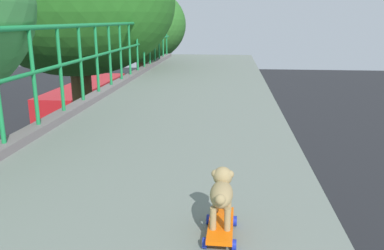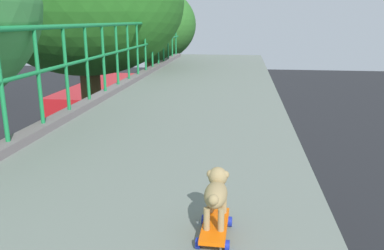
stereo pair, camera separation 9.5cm
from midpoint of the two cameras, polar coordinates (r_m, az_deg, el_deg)
car_black_seventh at (r=17.24m, az=-14.04°, el=-7.45°), size 1.95×4.04×1.32m
city_bus at (r=27.11m, az=-13.42°, el=3.20°), size 2.55×10.73×3.00m
roadside_tree_far at (r=10.81m, az=-15.01°, el=16.34°), size 5.07×5.07×9.38m
roadside_tree_farthest at (r=17.09m, az=-5.79°, el=13.92°), size 3.77×3.77×8.50m
toy_skateboard at (r=2.33m, az=4.57°, el=-14.53°), size 0.19×0.41×0.08m
small_dog at (r=2.30m, az=4.76°, el=-9.57°), size 0.14×0.38×0.28m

